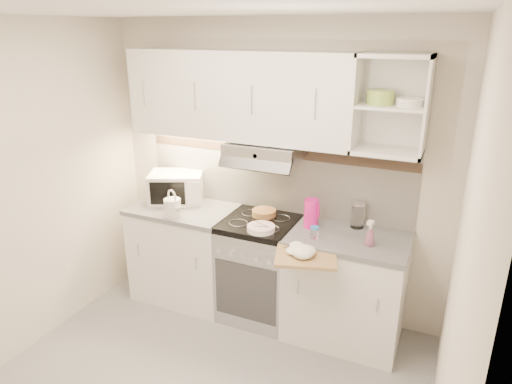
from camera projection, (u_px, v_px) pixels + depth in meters
room_shell at (214, 158)px, 2.92m from camera, size 3.04×2.84×2.52m
base_cabinet_left at (186, 254)px, 4.24m from camera, size 0.90×0.60×0.86m
worktop_left at (183, 209)px, 4.09m from camera, size 0.92×0.62×0.04m
base_cabinet_right at (345, 290)px, 3.66m from camera, size 0.90×0.60×0.86m
worktop_right at (349, 239)px, 3.51m from camera, size 0.92×0.62×0.04m
electric_range at (260, 268)px, 3.94m from camera, size 0.60×0.60×0.90m
microwave at (176, 187)px, 4.19m from camera, size 0.58×0.52×0.27m
watering_can at (173, 207)px, 3.85m from camera, size 0.27×0.18×0.24m
plate_stack at (261, 228)px, 3.60m from camera, size 0.22×0.22×0.05m
bread_loaf at (264, 213)px, 3.89m from camera, size 0.21×0.21×0.05m
pink_pitcher at (311, 213)px, 3.64m from camera, size 0.12×0.12×0.23m
glass_jar at (358, 215)px, 3.63m from camera, size 0.11×0.11×0.21m
spice_jar at (315, 232)px, 3.46m from camera, size 0.06×0.06×0.09m
spray_bottle at (370, 235)px, 3.34m from camera, size 0.08×0.08×0.21m
cutting_board at (306, 255)px, 3.27m from camera, size 0.52×0.49×0.02m
dish_towel at (305, 249)px, 3.26m from camera, size 0.35×0.33×0.08m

